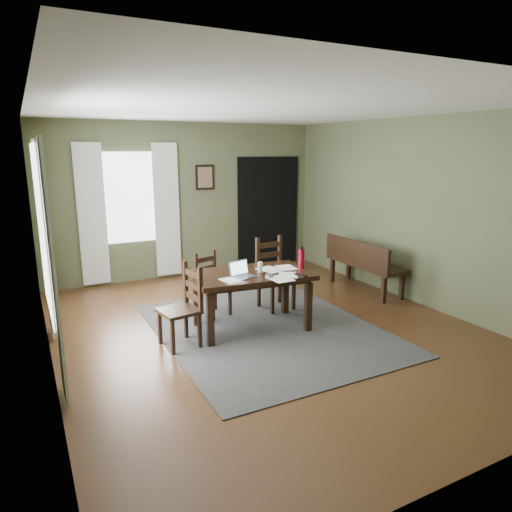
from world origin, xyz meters
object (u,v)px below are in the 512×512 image
chair_end (183,307)px  chair_back_right (274,274)px  bench (362,261)px  laptop (242,273)px  dining_table (251,280)px  water_bottle (301,258)px  chair_back_left (212,285)px

chair_end → chair_back_right: (1.58, 0.67, 0.03)m
bench → chair_end: bearing=102.6°
chair_back_right → laptop: 1.11m
dining_table → bench: size_ratio=1.05×
water_bottle → chair_back_left: bearing=139.9°
dining_table → chair_end: 0.96m
chair_back_left → chair_back_right: size_ratio=0.85×
dining_table → chair_end: chair_end is taller
dining_table → chair_back_left: chair_back_left is taller
dining_table → chair_back_left: bearing=116.8°
dining_table → chair_back_right: (0.65, 0.56, -0.15)m
dining_table → chair_back_right: bearing=46.8°
chair_back_left → laptop: size_ratio=2.65×
bench → water_bottle: 1.82m
chair_back_left → dining_table: bearing=-88.3°
chair_back_left → bench: 2.57m
chair_back_left → laptop: (0.07, -0.80, 0.36)m
chair_back_right → bench: 1.66m
dining_table → water_bottle: size_ratio=5.44×
bench → water_bottle: water_bottle is taller
chair_end → water_bottle: (1.61, 0.01, 0.40)m
dining_table → chair_back_right: 0.87m
laptop → chair_end: bearing=166.3°
chair_end → bench: bearing=94.0°
bench → laptop: laptop is taller
dining_table → laptop: (-0.19, -0.11, 0.14)m
dining_table → laptop: laptop is taller
bench → chair_back_left: bearing=88.3°
chair_end → bench: chair_end is taller
chair_back_right → water_bottle: 0.75m
chair_end → chair_back_right: 1.72m
bench → laptop: size_ratio=4.53×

